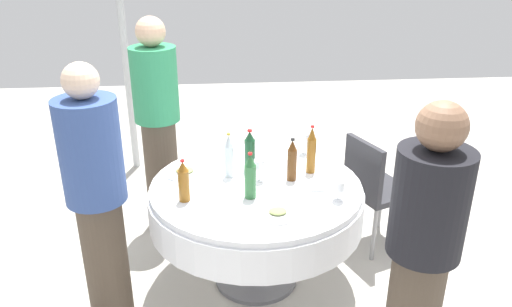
{
  "coord_description": "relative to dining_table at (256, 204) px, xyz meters",
  "views": [
    {
      "loc": [
        0.24,
        2.84,
        2.2
      ],
      "look_at": [
        0.0,
        0.0,
        0.95
      ],
      "focal_mm": 35.32,
      "sensor_mm": 36.0,
      "label": 1
    }
  ],
  "objects": [
    {
      "name": "ground_plane",
      "position": [
        0.0,
        0.0,
        -0.59
      ],
      "size": [
        10.0,
        10.0,
        0.0
      ],
      "primitive_type": "plane",
      "color": "#B7B2A8"
    },
    {
      "name": "dining_table",
      "position": [
        0.0,
        0.0,
        0.0
      ],
      "size": [
        1.37,
        1.37,
        0.74
      ],
      "color": "white",
      "rests_on": "ground_plane"
    },
    {
      "name": "bottle_green_west",
      "position": [
        0.05,
        0.17,
        0.28
      ],
      "size": [
        0.07,
        0.07,
        0.29
      ],
      "color": "#2D6B38",
      "rests_on": "dining_table"
    },
    {
      "name": "bottle_amber_left",
      "position": [
        0.44,
        0.18,
        0.27
      ],
      "size": [
        0.07,
        0.07,
        0.27
      ],
      "color": "#8C5619",
      "rests_on": "dining_table"
    },
    {
      "name": "bottle_dark_green_mid",
      "position": [
        0.02,
        -0.22,
        0.28
      ],
      "size": [
        0.07,
        0.07,
        0.29
      ],
      "color": "#194728",
      "rests_on": "dining_table"
    },
    {
      "name": "bottle_brown_far",
      "position": [
        -0.23,
        -0.04,
        0.28
      ],
      "size": [
        0.06,
        0.06,
        0.29
      ],
      "color": "#593314",
      "rests_on": "dining_table"
    },
    {
      "name": "bottle_amber_east",
      "position": [
        -0.38,
        -0.14,
        0.3
      ],
      "size": [
        0.06,
        0.06,
        0.33
      ],
      "color": "#8C5619",
      "rests_on": "dining_table"
    },
    {
      "name": "bottle_clear_near",
      "position": [
        0.16,
        -0.13,
        0.29
      ],
      "size": [
        0.06,
        0.06,
        0.3
      ],
      "color": "silver",
      "rests_on": "dining_table"
    },
    {
      "name": "wine_glass_far",
      "position": [
        -0.39,
        -0.45,
        0.26
      ],
      "size": [
        0.07,
        0.07,
        0.16
      ],
      "color": "white",
      "rests_on": "dining_table"
    },
    {
      "name": "wine_glass_east",
      "position": [
        -0.02,
        -0.04,
        0.26
      ],
      "size": [
        0.07,
        0.07,
        0.15
      ],
      "color": "white",
      "rests_on": "dining_table"
    },
    {
      "name": "wine_glass_near",
      "position": [
        -0.47,
        0.25,
        0.24
      ],
      "size": [
        0.07,
        0.07,
        0.13
      ],
      "color": "white",
      "rests_on": "dining_table"
    },
    {
      "name": "plate_rear",
      "position": [
        -0.09,
        0.4,
        0.16
      ],
      "size": [
        0.22,
        0.22,
        0.04
      ],
      "color": "white",
      "rests_on": "dining_table"
    },
    {
      "name": "plate_outer",
      "position": [
        0.46,
        -0.19,
        0.16
      ],
      "size": [
        0.26,
        0.26,
        0.04
      ],
      "color": "white",
      "rests_on": "dining_table"
    },
    {
      "name": "fork_left",
      "position": [
        -0.16,
        -0.47,
        0.15
      ],
      "size": [
        0.18,
        0.07,
        0.0
      ],
      "primitive_type": "cube",
      "rotation": [
        0.0,
        0.0,
        5.99
      ],
      "color": "silver",
      "rests_on": "dining_table"
    },
    {
      "name": "folded_napkin",
      "position": [
        -0.4,
        0.08,
        0.16
      ],
      "size": [
        0.15,
        0.15,
        0.02
      ],
      "primitive_type": "cube",
      "rotation": [
        0.0,
        0.0,
        -0.17
      ],
      "color": "white",
      "rests_on": "dining_table"
    },
    {
      "name": "person_west",
      "position": [
        0.68,
        -0.79,
        0.29
      ],
      "size": [
        0.34,
        0.34,
        1.68
      ],
      "rotation": [
        0.0,
        0.0,
        3.85
      ],
      "color": "#4C3F33",
      "rests_on": "ground_plane"
    },
    {
      "name": "person_left",
      "position": [
        0.93,
        0.26,
        0.25
      ],
      "size": [
        0.34,
        0.34,
        1.6
      ],
      "rotation": [
        0.0,
        0.0,
        -1.3
      ],
      "color": "#4C3F33",
      "rests_on": "ground_plane"
    },
    {
      "name": "person_mid",
      "position": [
        -0.7,
        0.95,
        0.23
      ],
      "size": [
        0.34,
        0.34,
        1.57
      ],
      "rotation": [
        0.0,
        0.0,
        0.64
      ],
      "color": "#4C3F33",
      "rests_on": "ground_plane"
    },
    {
      "name": "chair_near",
      "position": [
        -0.89,
        -0.35,
        -0.07
      ],
      "size": [
        0.52,
        0.52,
        0.87
      ],
      "rotation": [
        0.0,
        0.0,
        1.95
      ],
      "color": "#2D2D33",
      "rests_on": "ground_plane"
    },
    {
      "name": "tent_pole_main",
      "position": [
        1.07,
        -1.96,
        0.7
      ],
      "size": [
        0.07,
        0.07,
        2.58
      ],
      "primitive_type": "cylinder",
      "color": "#B2B5B7",
      "rests_on": "ground_plane"
    }
  ]
}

